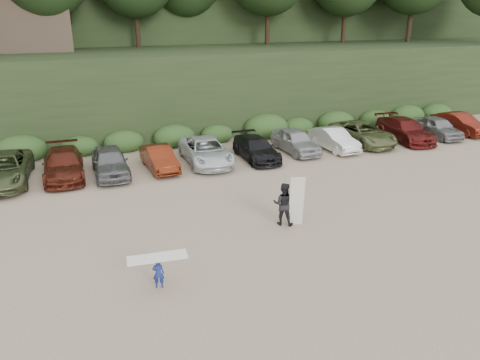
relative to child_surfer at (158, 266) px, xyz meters
name	(u,v)px	position (x,y,z in m)	size (l,w,h in m)	color
ground	(295,225)	(6.58, 2.80, -0.82)	(120.00, 120.00, 0.00)	tan
parked_cars	(224,149)	(6.56, 12.80, -0.06)	(39.23, 6.09, 1.64)	#AEAEB3
child_surfer	(158,266)	(0.00, 0.00, 0.00)	(2.05, 0.70, 1.21)	navy
adult_surfer	(285,204)	(6.20, 3.09, 0.17)	(1.42, 1.14, 2.30)	black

